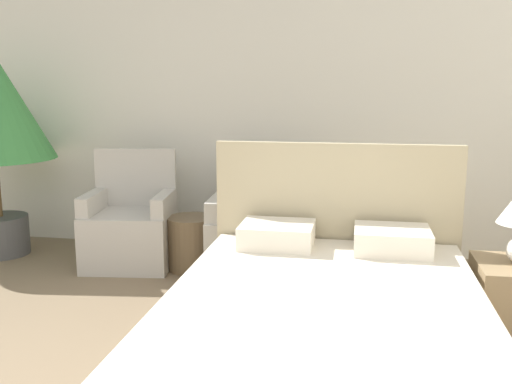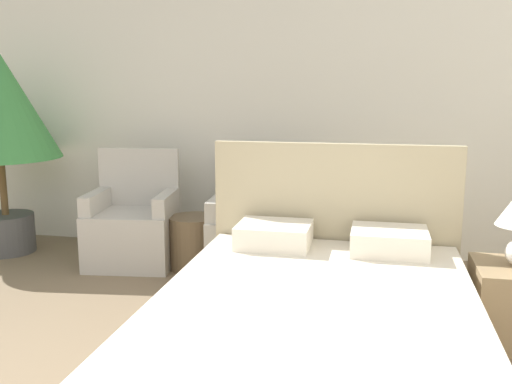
% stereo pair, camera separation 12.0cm
% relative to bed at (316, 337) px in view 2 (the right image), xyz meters
% --- Properties ---
extents(wall_back, '(10.00, 0.06, 2.90)m').
position_rel_bed_xyz_m(wall_back, '(-0.70, 2.35, 1.18)').
color(wall_back, silver).
rests_on(wall_back, ground_plane).
extents(bed, '(1.57, 2.22, 1.11)m').
position_rel_bed_xyz_m(bed, '(0.00, 0.00, 0.00)').
color(bed, brown).
rests_on(bed, ground_plane).
extents(armchair_near_window_left, '(0.75, 0.66, 0.94)m').
position_rel_bed_xyz_m(armchair_near_window_left, '(-1.69, 1.66, 0.02)').
color(armchair_near_window_left, '#B7B2A8').
rests_on(armchair_near_window_left, ground_plane).
extents(armchair_near_window_right, '(0.71, 0.61, 0.94)m').
position_rel_bed_xyz_m(armchair_near_window_right, '(-0.65, 1.66, 0.02)').
color(armchair_near_window_right, '#B7B2A8').
rests_on(armchair_near_window_right, ground_plane).
extents(side_table, '(0.39, 0.39, 0.43)m').
position_rel_bed_xyz_m(side_table, '(-1.17, 1.66, -0.06)').
color(side_table, brown).
rests_on(side_table, ground_plane).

